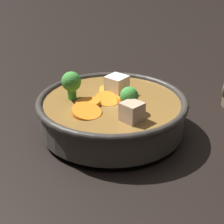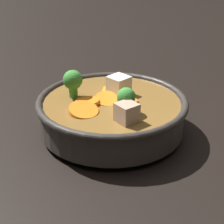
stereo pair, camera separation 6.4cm
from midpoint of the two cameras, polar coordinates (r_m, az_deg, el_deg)
ground_plane at (r=0.66m, az=-2.78°, el=-3.23°), size 3.00×3.00×0.00m
stirfry_bowl at (r=0.64m, az=-2.90°, el=0.06°), size 0.26×0.26×0.11m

